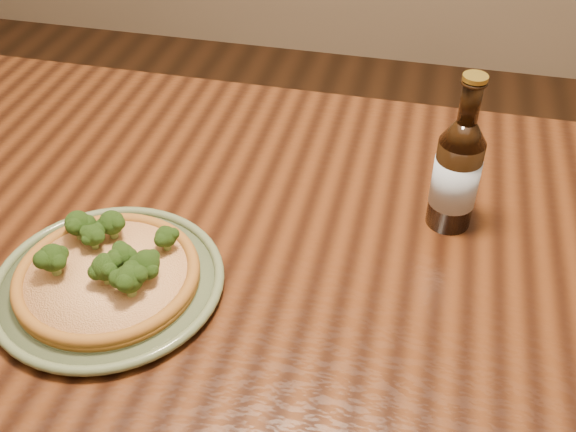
% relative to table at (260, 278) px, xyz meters
% --- Properties ---
extents(table, '(1.60, 0.90, 0.75)m').
position_rel_table_xyz_m(table, '(0.00, 0.00, 0.00)').
color(table, '#47230F').
rests_on(table, ground).
extents(plate, '(0.32, 0.32, 0.02)m').
position_rel_table_xyz_m(plate, '(-0.17, -0.16, 0.10)').
color(plate, '#5E6E4C').
rests_on(plate, table).
extents(pizza, '(0.25, 0.25, 0.06)m').
position_rel_table_xyz_m(pizza, '(-0.17, -0.15, 0.12)').
color(pizza, '#9D6423').
rests_on(pizza, plate).
extents(beer_bottle, '(0.07, 0.07, 0.25)m').
position_rel_table_xyz_m(beer_bottle, '(0.28, 0.10, 0.19)').
color(beer_bottle, black).
rests_on(beer_bottle, table).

